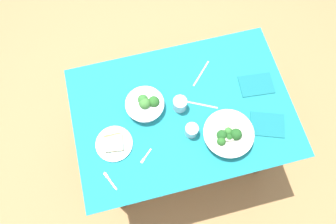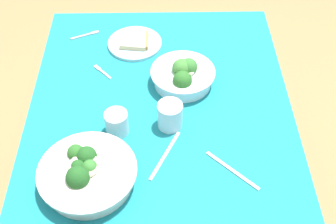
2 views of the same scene
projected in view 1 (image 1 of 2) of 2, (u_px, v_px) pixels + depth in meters
name	position (u px, v px, depth m)	size (l,w,h in m)	color
ground_plane	(179.00, 145.00, 2.52)	(6.00, 6.00, 0.00)	#9E7547
dining_table	(182.00, 119.00, 1.92)	(1.25, 0.86, 0.77)	#197A84
broccoli_bowl_far	(228.00, 135.00, 1.71)	(0.28, 0.28, 0.10)	silver
broccoli_bowl_near	(146.00, 104.00, 1.77)	(0.22, 0.22, 0.10)	white
bread_side_plate	(114.00, 143.00, 1.72)	(0.20, 0.20, 0.03)	#99C6D1
water_glass_center	(180.00, 104.00, 1.76)	(0.08, 0.08, 0.09)	silver
water_glass_side	(192.00, 130.00, 1.72)	(0.07, 0.07, 0.08)	silver
fork_by_far_bowl	(110.00, 180.00, 1.66)	(0.06, 0.11, 0.00)	#B7B7BC
fork_by_near_bowl	(146.00, 157.00, 1.70)	(0.08, 0.07, 0.00)	#B7B7BC
table_knife_left	(201.00, 73.00, 1.88)	(0.19, 0.01, 0.00)	#B7B7BC
table_knife_right	(201.00, 105.00, 1.81)	(0.20, 0.01, 0.00)	#B7B7BC
napkin_folded_upper	(256.00, 85.00, 1.85)	(0.20, 0.14, 0.01)	#156870
napkin_folded_lower	(267.00, 125.00, 1.76)	(0.19, 0.14, 0.01)	#156870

